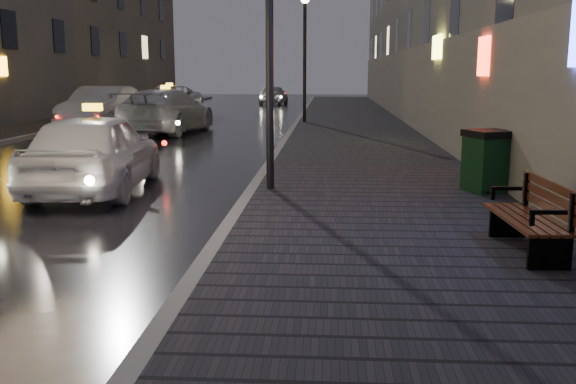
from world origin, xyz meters
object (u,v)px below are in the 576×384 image
taxi_far (170,101)px  car_far (273,95)px  bench (534,216)px  taxi_mid (166,111)px  taxi_near (95,152)px  car_left_mid (103,108)px  lamp_far (305,43)px  lamp_near (269,3)px  trash_bin (488,160)px

taxi_far → car_far: 12.41m
bench → taxi_mid: (-8.60, 16.22, 0.23)m
taxi_near → car_far: size_ratio=1.15×
taxi_near → car_left_mid: (-4.49, 13.03, 0.08)m
lamp_far → bench: 20.58m
lamp_near → lamp_far: 16.00m
lamp_far → taxi_far: 9.66m
car_left_mid → lamp_far: bearing=21.1°
taxi_near → car_left_mid: size_ratio=0.88×
lamp_far → taxi_mid: bearing=-142.7°
taxi_mid → car_far: (2.20, 21.15, -0.15)m
lamp_far → taxi_mid: size_ratio=0.93×
bench → taxi_far: bearing=110.1°
lamp_far → car_far: bearing=99.4°
bench → trash_bin: size_ratio=1.57×
trash_bin → car_left_mid: (-11.84, 13.29, 0.14)m
lamp_far → car_left_mid: (-7.89, -2.75, -2.63)m
bench → lamp_near: bearing=128.4°
taxi_mid → lamp_far: bearing=-136.2°
trash_bin → taxi_mid: bearing=104.1°
lamp_near → trash_bin: bearing=-0.6°
lamp_far → car_left_mid: bearing=-160.8°
trash_bin → taxi_near: 7.35m
lamp_near → taxi_far: (-7.29, 21.72, -2.71)m
bench → taxi_far: size_ratio=0.31×
taxi_far → car_far: bearing=69.4°
trash_bin → bench: bearing=-118.0°
lamp_far → taxi_near: lamp_far is taller
car_left_mid → taxi_mid: bearing=-19.2°
car_far → taxi_near: bearing=94.6°
bench → car_left_mid: size_ratio=0.33×
lamp_far → car_left_mid: size_ratio=1.02×
car_left_mid → taxi_mid: car_left_mid is taller
trash_bin → taxi_mid: 15.16m
lamp_far → car_left_mid: lamp_far is taller
lamp_near → car_left_mid: 15.65m
trash_bin → car_left_mid: bearing=109.4°
taxi_mid → car_far: bearing=-89.4°
bench → car_far: car_far is taller
lamp_near → taxi_near: bearing=176.2°
taxi_near → taxi_far: bearing=-84.0°
bench → car_far: bearing=97.0°
car_far → trash_bin: bearing=107.1°
trash_bin → taxi_far: bearing=95.0°
lamp_near → taxi_mid: size_ratio=0.93×
taxi_far → lamp_near: bearing=-71.1°
lamp_near → lamp_far: bearing=90.0°
lamp_near → car_left_mid: (-7.89, 13.25, -2.63)m
bench → taxi_far: (-10.84, 25.78, 0.19)m
bench → taxi_near: bearing=145.6°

